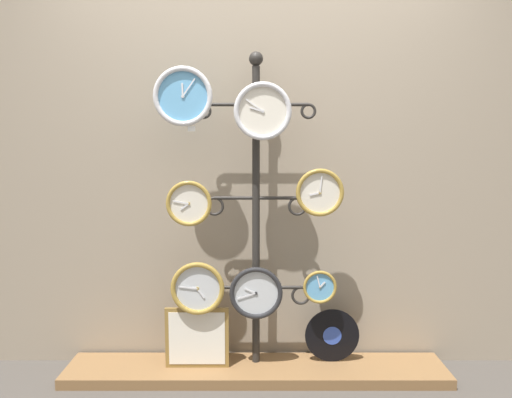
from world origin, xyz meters
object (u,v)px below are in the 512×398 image
at_px(clock_bottom_left, 198,288).
at_px(clock_top_center, 263,111).
at_px(clock_top_left, 183,96).
at_px(vinyl_record, 332,336).
at_px(display_stand, 256,259).
at_px(picture_frame, 197,338).
at_px(clock_middle_right, 320,193).
at_px(clock_middle_left, 189,203).
at_px(clock_bottom_right, 320,287).
at_px(clock_bottom_center, 255,293).

bearing_deg(clock_bottom_left, clock_top_center, 0.54).
relative_size(clock_top_left, vinyl_record, 1.00).
bearing_deg(display_stand, picture_frame, -167.16).
distance_m(clock_top_left, clock_middle_right, 0.91).
xyz_separation_m(clock_middle_left, clock_bottom_right, (0.73, 0.03, -0.48)).
distance_m(clock_middle_left, clock_bottom_right, 0.88).
height_order(clock_middle_left, clock_bottom_right, clock_middle_left).
bearing_deg(clock_bottom_center, clock_middle_right, -0.18).
xyz_separation_m(display_stand, clock_bottom_right, (0.36, -0.08, -0.14)).
distance_m(clock_top_left, clock_top_center, 0.44).
xyz_separation_m(clock_middle_left, clock_middle_right, (0.72, 0.02, 0.06)).
distance_m(clock_top_center, vinyl_record, 1.37).
relative_size(clock_middle_left, picture_frame, 0.69).
height_order(display_stand, clock_bottom_center, display_stand).
distance_m(clock_top_center, clock_middle_left, 0.64).
bearing_deg(vinyl_record, clock_middle_left, -172.86).
xyz_separation_m(clock_bottom_center, picture_frame, (-0.33, 0.01, -0.27)).
bearing_deg(vinyl_record, clock_middle_right, -138.42).
bearing_deg(clock_middle_left, clock_top_center, 0.16).
bearing_deg(clock_middle_right, clock_bottom_center, 179.82).
bearing_deg(clock_bottom_center, vinyl_record, 10.54).
height_order(clock_bottom_right, vinyl_record, clock_bottom_right).
distance_m(clock_top_center, picture_frame, 1.34).
bearing_deg(clock_bottom_center, clock_top_center, -22.84).
bearing_deg(clock_top_center, clock_bottom_left, -179.46).
bearing_deg(clock_bottom_left, vinyl_record, 7.68).
bearing_deg(clock_middle_right, clock_top_left, -178.74).
xyz_separation_m(clock_top_center, picture_frame, (-0.37, 0.03, -1.28)).
relative_size(clock_bottom_center, vinyl_record, 0.94).
height_order(clock_top_left, clock_top_center, clock_top_left).
distance_m(clock_middle_right, clock_bottom_right, 0.54).
relative_size(clock_middle_left, clock_middle_right, 0.95).
xyz_separation_m(clock_middle_left, clock_bottom_left, (0.04, -0.00, -0.48)).
bearing_deg(clock_middle_right, clock_middle_left, -178.66).
bearing_deg(clock_bottom_right, picture_frame, 179.93).
bearing_deg(clock_bottom_right, display_stand, 167.82).
distance_m(clock_top_left, clock_middle_left, 0.58).
distance_m(clock_top_left, vinyl_record, 1.62).
bearing_deg(display_stand, clock_bottom_center, -92.74).
xyz_separation_m(clock_top_left, clock_top_center, (0.43, 0.00, -0.08)).
xyz_separation_m(clock_bottom_center, vinyl_record, (0.45, 0.08, -0.29)).
bearing_deg(picture_frame, clock_middle_left, -135.59).
bearing_deg(clock_bottom_right, clock_bottom_center, -178.31).
bearing_deg(clock_top_center, clock_middle_right, 2.86).
xyz_separation_m(clock_bottom_center, clock_bottom_right, (0.37, 0.01, 0.03)).
xyz_separation_m(clock_bottom_right, picture_frame, (-0.70, 0.00, -0.30)).
bearing_deg(clock_top_center, display_stand, 108.78).
relative_size(clock_bottom_right, picture_frame, 0.52).
bearing_deg(clock_bottom_right, clock_middle_right, -127.63).
relative_size(clock_middle_right, clock_bottom_center, 0.88).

